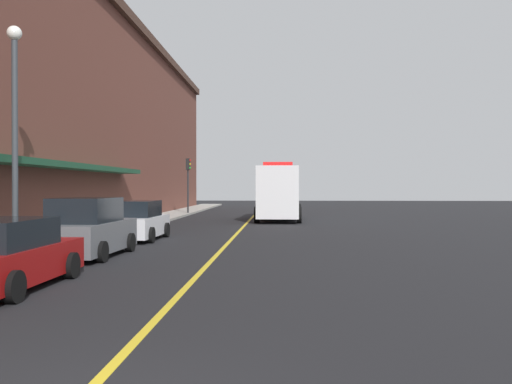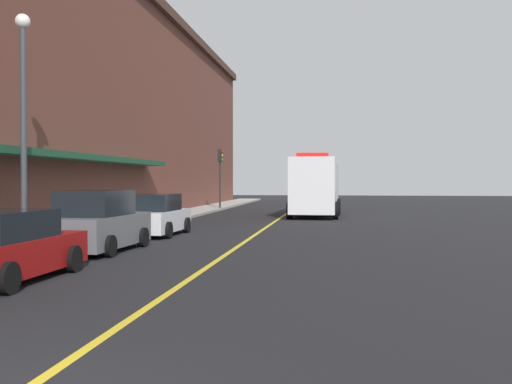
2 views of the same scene
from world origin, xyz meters
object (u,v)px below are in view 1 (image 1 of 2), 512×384
parked_car_1 (5,256)px  street_lamp_left (15,115)px  parked_car_2 (88,229)px  parked_car_3 (138,222)px  box_truck (279,194)px  traffic_light_near (188,175)px  parking_meter_0 (91,217)px

parked_car_1 → street_lamp_left: street_lamp_left is taller
parked_car_2 → parked_car_3: 5.47m
parked_car_1 → box_truck: 25.35m
parked_car_3 → traffic_light_near: traffic_light_near is taller
parking_meter_0 → street_lamp_left: 5.93m
parked_car_2 → box_truck: bearing=-15.7°
parked_car_1 → street_lamp_left: (-2.07, 4.64, 3.67)m
parked_car_2 → street_lamp_left: (-1.91, -0.91, 3.53)m
box_truck → parking_meter_0: (-7.32, -15.13, -0.71)m
box_truck → traffic_light_near: bearing=-132.1°
parked_car_2 → traffic_light_near: traffic_light_near is taller
parking_meter_0 → traffic_light_near: 22.17m
parked_car_3 → street_lamp_left: (-2.06, -6.38, 3.63)m
parking_meter_0 → traffic_light_near: (0.06, 22.07, 2.10)m
traffic_light_near → street_lamp_left: bearing=-91.4°
parked_car_2 → parking_meter_0: 4.16m
parked_car_1 → parked_car_3: (-0.01, 11.03, 0.04)m
box_truck → parked_car_1: bearing=-11.8°
traffic_light_near → box_truck: bearing=-43.7°
parked_car_2 → parked_car_3: (0.15, 5.47, -0.10)m
parked_car_2 → parked_car_3: parked_car_2 is taller
parked_car_3 → parking_meter_0: 2.13m
street_lamp_left → traffic_light_near: street_lamp_left is taller
parked_car_2 → box_truck: 20.03m
parking_meter_0 → traffic_light_near: traffic_light_near is taller
parked_car_2 → parked_car_3: size_ratio=1.06×
parked_car_1 → traffic_light_near: (-1.41, 31.58, 2.42)m
parked_car_1 → street_lamp_left: bearing=24.4°
street_lamp_left → parked_car_3: bearing=72.1°
street_lamp_left → parking_meter_0: bearing=83.0°
street_lamp_left → traffic_light_near: size_ratio=1.61×
parked_car_2 → street_lamp_left: size_ratio=0.64×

